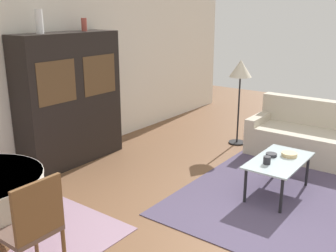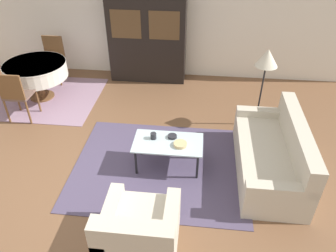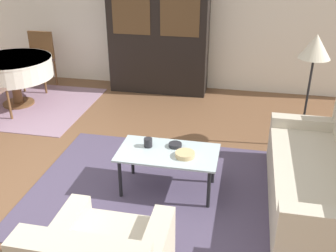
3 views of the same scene
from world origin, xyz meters
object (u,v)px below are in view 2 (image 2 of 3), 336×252
armchair (139,234)px  dining_table (36,70)px  floor_lamp (267,62)px  couch (273,156)px  cup (153,136)px  bowl (180,144)px  bowl_small (172,136)px  coffee_table (168,145)px  display_cabinet (147,37)px  dining_chair_near (16,93)px  dining_chair_far (53,56)px

armchair → dining_table: (-2.64, 3.29, 0.30)m
armchair → floor_lamp: size_ratio=0.63×
couch → armchair: bearing=132.1°
cup → couch: bearing=-1.1°
bowl → floor_lamp: bearing=46.6°
couch → bowl_small: couch is taller
coffee_table → cup: 0.25m
display_cabinet → floor_lamp: 2.75m
couch → dining_chair_near: size_ratio=1.97×
coffee_table → dining_table: dining_table is taller
dining_table → dining_chair_far: 0.82m
floor_lamp → bowl: size_ratio=7.35×
bowl_small → dining_chair_far: bearing=138.8°
floor_lamp → couch: bearing=-86.5°
dining_chair_near → couch: bearing=-12.3°
dining_chair_near → floor_lamp: size_ratio=0.67×
dining_chair_near → bowl: dining_chair_near is taller
dining_table → dining_chair_far: dining_chair_far is taller
armchair → dining_chair_near: dining_chair_near is taller
coffee_table → dining_chair_far: (-2.80, 2.62, 0.14)m
bowl_small → display_cabinet: bearing=106.2°
dining_chair_far → bowl: (2.98, -2.67, -0.07)m
cup → armchair: bearing=-87.7°
display_cabinet → bowl_small: (0.81, -2.78, -0.48)m
display_cabinet → dining_table: (-2.04, -1.11, -0.35)m
couch → armchair: 2.28m
armchair → bowl_small: (0.21, 1.62, 0.17)m
coffee_table → bowl: bearing=-17.0°
display_cabinet → bowl: (0.94, -2.96, -0.47)m
dining_chair_far → bowl: size_ratio=4.90×
cup → bowl_small: 0.28m
armchair → bowl: (0.34, 1.44, 0.18)m
armchair → bowl: bearing=76.5°
display_cabinet → dining_chair_near: (-2.04, -1.93, -0.40)m
dining_table → dining_chair_near: (-0.00, -0.82, -0.05)m
dining_chair_near → dining_chair_far: size_ratio=1.00×
dining_table → floor_lamp: floor_lamp is taller
couch → display_cabinet: 3.73m
armchair → dining_chair_far: (-2.64, 4.11, 0.25)m
armchair → coffee_table: size_ratio=0.89×
floor_lamp → dining_chair_near: bearing=-175.9°
couch → bowl_small: 1.49m
coffee_table → dining_chair_near: 2.97m
bowl_small → coffee_table: bearing=-112.4°
dining_chair_near → floor_lamp: 4.32m
couch → floor_lamp: size_ratio=1.32×
couch → dining_table: (-4.33, 1.76, 0.30)m
dining_table → display_cabinet: bearing=28.5°
armchair → bowl: 1.49m
armchair → cup: armchair is taller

